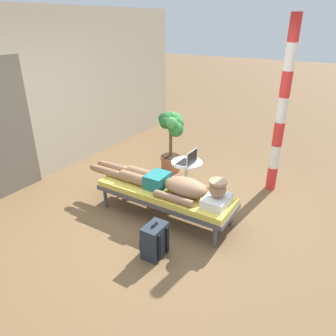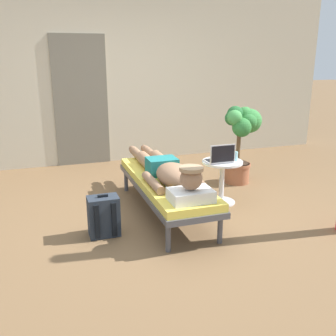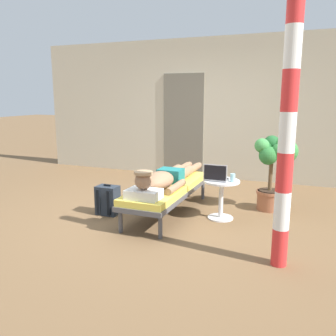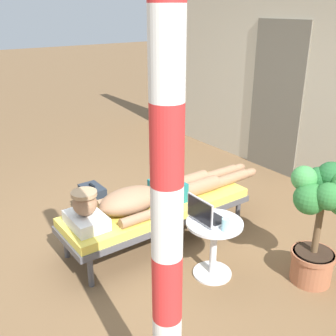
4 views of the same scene
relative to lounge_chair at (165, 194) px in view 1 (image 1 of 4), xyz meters
The scene contains 11 objects.
ground_plane 0.38m from the lounge_chair, 136.97° to the right, with size 40.00×40.00×0.00m, color brown.
house_wall_back 2.69m from the lounge_chair, 90.00° to the left, with size 7.60×0.20×2.70m, color beige.
house_door_panel 2.55m from the lounge_chair, 104.45° to the left, with size 0.84×0.03×2.04m, color #6D6759.
lounge_chair is the anchor object (origin of this frame).
person_reclining 0.19m from the lounge_chair, 90.00° to the right, with size 0.53×2.17×0.33m.
side_table 0.74m from the lounge_chair, ahead, with size 0.48×0.48×0.52m.
laptop 0.72m from the lounge_chair, ahead, with size 0.31×0.24×0.23m.
drink_glass 0.92m from the lounge_chair, ahead, with size 0.06×0.06×0.11m, color #99D8E5.
backpack 0.83m from the lounge_chair, 156.18° to the right, with size 0.30×0.26×0.42m.
potted_plant 1.55m from the lounge_chair, 27.88° to the left, with size 0.58×0.47×1.06m.
porch_post 2.10m from the lounge_chair, 32.91° to the right, with size 0.15×0.15×2.57m.
Camera 1 is at (-3.06, -1.91, 2.48)m, focal length 34.08 mm.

